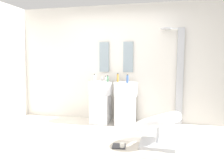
% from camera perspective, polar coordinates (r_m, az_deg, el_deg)
% --- Properties ---
extents(ground_plane, '(4.80, 3.60, 0.04)m').
position_cam_1_polar(ground_plane, '(3.92, -4.13, -15.07)').
color(ground_plane, silver).
extents(rear_partition, '(4.80, 0.10, 2.60)m').
position_cam_1_polar(rear_partition, '(5.25, 1.18, 5.15)').
color(rear_partition, silver).
rests_on(rear_partition, ground_plane).
extents(pedestal_sink_left, '(0.50, 0.50, 1.01)m').
position_cam_1_polar(pedestal_sink_left, '(5.01, -2.91, -4.08)').
color(pedestal_sink_left, white).
rests_on(pedestal_sink_left, ground_plane).
extents(pedestal_sink_right, '(0.50, 0.50, 1.01)m').
position_cam_1_polar(pedestal_sink_right, '(4.89, 3.35, -4.35)').
color(pedestal_sink_right, white).
rests_on(pedestal_sink_right, ground_plane).
extents(vanity_mirror_left, '(0.22, 0.03, 0.67)m').
position_cam_1_polar(vanity_mirror_left, '(5.24, -1.96, 6.74)').
color(vanity_mirror_left, '#8C9EA8').
extents(vanity_mirror_right, '(0.22, 0.03, 0.67)m').
position_cam_1_polar(vanity_mirror_right, '(5.13, 4.06, 6.74)').
color(vanity_mirror_right, '#8C9EA8').
extents(shower_column, '(0.49, 0.24, 2.05)m').
position_cam_1_polar(shower_column, '(5.03, 16.43, 2.32)').
color(shower_column, '#B7BABF').
rests_on(shower_column, ground_plane).
extents(lounge_chair, '(1.10, 1.10, 0.65)m').
position_cam_1_polar(lounge_chair, '(3.80, 11.37, -9.98)').
color(lounge_chair, '#B7BABF').
rests_on(lounge_chair, ground_plane).
extents(area_rug, '(0.96, 0.62, 0.01)m').
position_cam_1_polar(area_rug, '(3.74, 4.89, -15.79)').
color(area_rug, beige).
rests_on(area_rug, ground_plane).
extents(magazine_charcoal, '(0.23, 0.23, 0.02)m').
position_cam_1_polar(magazine_charcoal, '(3.78, 1.76, -15.25)').
color(magazine_charcoal, '#38383D').
rests_on(magazine_charcoal, area_rug).
extents(coffee_mug, '(0.07, 0.07, 0.10)m').
position_cam_1_polar(coffee_mug, '(3.70, 2.57, -15.10)').
color(coffee_mug, white).
rests_on(coffee_mug, area_rug).
extents(soap_bottle_white, '(0.05, 0.05, 0.13)m').
position_cam_1_polar(soap_bottle_white, '(5.04, -1.55, 1.31)').
color(soap_bottle_white, white).
rests_on(soap_bottle_white, pedestal_sink_left).
extents(soap_bottle_amber, '(0.04, 0.04, 0.19)m').
position_cam_1_polar(soap_bottle_amber, '(4.90, 1.45, 1.55)').
color(soap_bottle_amber, '#C68C38').
rests_on(soap_bottle_amber, pedestal_sink_right).
extents(soap_bottle_clear, '(0.06, 0.06, 0.17)m').
position_cam_1_polar(soap_bottle_clear, '(4.93, -4.42, 1.44)').
color(soap_bottle_clear, silver).
rests_on(soap_bottle_clear, pedestal_sink_left).
extents(soap_bottle_blue, '(0.05, 0.05, 0.18)m').
position_cam_1_polar(soap_bottle_blue, '(4.65, 3.87, 1.22)').
color(soap_bottle_blue, '#4C72B7').
rests_on(soap_bottle_blue, pedestal_sink_right).
extents(soap_bottle_green, '(0.04, 0.04, 0.14)m').
position_cam_1_polar(soap_bottle_green, '(4.99, -1.07, 1.32)').
color(soap_bottle_green, '#59996B').
rests_on(soap_bottle_green, pedestal_sink_left).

